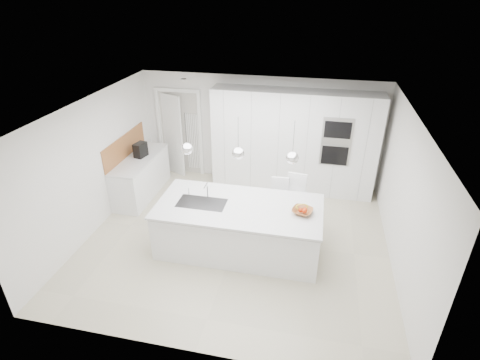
% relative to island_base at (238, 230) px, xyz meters
% --- Properties ---
extents(floor, '(5.50, 5.50, 0.00)m').
position_rel_island_base_xyz_m(floor, '(-0.10, 0.30, -0.43)').
color(floor, beige).
rests_on(floor, ground).
extents(wall_back, '(5.50, 0.00, 5.50)m').
position_rel_island_base_xyz_m(wall_back, '(-0.10, 2.80, 0.82)').
color(wall_back, silver).
rests_on(wall_back, ground).
extents(wall_left, '(0.00, 5.00, 5.00)m').
position_rel_island_base_xyz_m(wall_left, '(-2.85, 0.30, 0.82)').
color(wall_left, silver).
rests_on(wall_left, ground).
extents(ceiling, '(5.50, 5.50, 0.00)m').
position_rel_island_base_xyz_m(ceiling, '(-0.10, 0.30, 2.07)').
color(ceiling, white).
rests_on(ceiling, wall_back).
extents(tall_cabinets, '(3.60, 0.60, 2.30)m').
position_rel_island_base_xyz_m(tall_cabinets, '(0.70, 2.50, 0.72)').
color(tall_cabinets, white).
rests_on(tall_cabinets, floor).
extents(oven_stack, '(0.62, 0.04, 1.05)m').
position_rel_island_base_xyz_m(oven_stack, '(1.60, 2.19, 0.92)').
color(oven_stack, '#A5A5A8').
rests_on(oven_stack, tall_cabinets).
extents(doorway_frame, '(1.11, 0.08, 2.13)m').
position_rel_island_base_xyz_m(doorway_frame, '(-2.05, 2.77, 0.59)').
color(doorway_frame, white).
rests_on(doorway_frame, floor).
extents(hallway_door, '(0.76, 0.38, 2.00)m').
position_rel_island_base_xyz_m(hallway_door, '(-2.30, 2.72, 0.57)').
color(hallway_door, white).
rests_on(hallway_door, floor).
extents(radiator, '(0.32, 0.04, 1.40)m').
position_rel_island_base_xyz_m(radiator, '(-1.73, 2.76, 0.42)').
color(radiator, white).
rests_on(radiator, floor).
extents(left_base_cabinets, '(0.60, 1.80, 0.86)m').
position_rel_island_base_xyz_m(left_base_cabinets, '(-2.55, 1.50, 0.00)').
color(left_base_cabinets, white).
rests_on(left_base_cabinets, floor).
extents(left_worktop, '(0.62, 1.82, 0.04)m').
position_rel_island_base_xyz_m(left_worktop, '(-2.55, 1.50, 0.45)').
color(left_worktop, silver).
rests_on(left_worktop, left_base_cabinets).
extents(oak_backsplash, '(0.02, 1.80, 0.50)m').
position_rel_island_base_xyz_m(oak_backsplash, '(-2.84, 1.50, 0.72)').
color(oak_backsplash, '#A56634').
rests_on(oak_backsplash, wall_left).
extents(island_base, '(2.80, 1.20, 0.86)m').
position_rel_island_base_xyz_m(island_base, '(0.00, 0.00, 0.00)').
color(island_base, white).
rests_on(island_base, floor).
extents(island_worktop, '(2.84, 1.40, 0.04)m').
position_rel_island_base_xyz_m(island_worktop, '(0.00, 0.05, 0.45)').
color(island_worktop, silver).
rests_on(island_worktop, island_base).
extents(island_sink, '(0.84, 0.44, 0.18)m').
position_rel_island_base_xyz_m(island_sink, '(-0.65, -0.00, 0.39)').
color(island_sink, '#3F3F42').
rests_on(island_sink, island_worktop).
extents(island_tap, '(0.02, 0.02, 0.30)m').
position_rel_island_base_xyz_m(island_tap, '(-0.60, 0.20, 0.62)').
color(island_tap, white).
rests_on(island_tap, island_worktop).
extents(pendant_left, '(0.20, 0.20, 0.20)m').
position_rel_island_base_xyz_m(pendant_left, '(-0.85, -0.00, 1.47)').
color(pendant_left, white).
rests_on(pendant_left, ceiling).
extents(pendant_mid, '(0.20, 0.20, 0.20)m').
position_rel_island_base_xyz_m(pendant_mid, '(-0.00, -0.00, 1.47)').
color(pendant_mid, white).
rests_on(pendant_mid, ceiling).
extents(pendant_right, '(0.20, 0.20, 0.20)m').
position_rel_island_base_xyz_m(pendant_right, '(0.85, -0.00, 1.47)').
color(pendant_right, white).
rests_on(pendant_right, ceiling).
extents(fruit_bowl, '(0.41, 0.41, 0.08)m').
position_rel_island_base_xyz_m(fruit_bowl, '(1.07, 0.03, 0.51)').
color(fruit_bowl, '#A56634').
rests_on(fruit_bowl, island_worktop).
extents(espresso_machine, '(0.24, 0.32, 0.31)m').
position_rel_island_base_xyz_m(espresso_machine, '(-2.53, 1.59, 0.63)').
color(espresso_machine, black).
rests_on(espresso_machine, left_worktop).
extents(bar_stool_left, '(0.37, 0.49, 1.03)m').
position_rel_island_base_xyz_m(bar_stool_left, '(0.60, 0.84, 0.09)').
color(bar_stool_left, white).
rests_on(bar_stool_left, floor).
extents(bar_stool_right, '(0.43, 0.56, 1.13)m').
position_rel_island_base_xyz_m(bar_stool_right, '(0.91, 0.87, 0.13)').
color(bar_stool_right, white).
rests_on(bar_stool_right, floor).
extents(apple_a, '(0.08, 0.08, 0.08)m').
position_rel_island_base_xyz_m(apple_a, '(1.04, 0.02, 0.54)').
color(apple_a, red).
rests_on(apple_a, fruit_bowl).
extents(apple_b, '(0.08, 0.08, 0.08)m').
position_rel_island_base_xyz_m(apple_b, '(1.11, 0.00, 0.54)').
color(apple_b, red).
rests_on(apple_b, fruit_bowl).
extents(apple_c, '(0.08, 0.08, 0.08)m').
position_rel_island_base_xyz_m(apple_c, '(1.11, 0.04, 0.54)').
color(apple_c, red).
rests_on(apple_c, fruit_bowl).
extents(banana_bunch, '(0.24, 0.17, 0.21)m').
position_rel_island_base_xyz_m(banana_bunch, '(1.06, 0.05, 0.59)').
color(banana_bunch, gold).
rests_on(banana_bunch, fruit_bowl).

